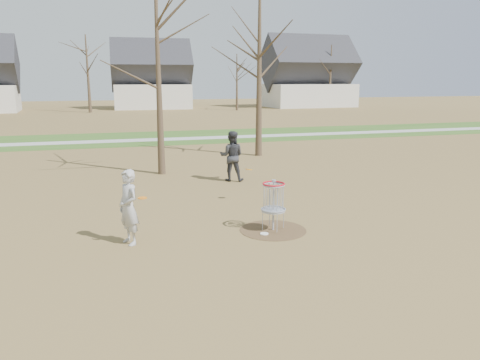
% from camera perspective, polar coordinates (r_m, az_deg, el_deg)
% --- Properties ---
extents(ground, '(160.00, 160.00, 0.00)m').
position_cam_1_polar(ground, '(12.70, 4.04, -6.12)').
color(ground, brown).
rests_on(ground, ground).
extents(green_band, '(160.00, 8.00, 0.01)m').
position_cam_1_polar(green_band, '(32.83, -8.51, 5.16)').
color(green_band, '#2D5119').
rests_on(green_band, ground).
extents(footpath, '(160.00, 1.50, 0.01)m').
position_cam_1_polar(footpath, '(31.84, -8.28, 4.97)').
color(footpath, '#9E9E99').
rests_on(footpath, green_band).
extents(dirt_circle, '(1.80, 1.80, 0.01)m').
position_cam_1_polar(dirt_circle, '(12.70, 4.04, -6.09)').
color(dirt_circle, '#47331E').
rests_on(dirt_circle, ground).
extents(player_standing, '(0.69, 0.80, 1.86)m').
position_cam_1_polar(player_standing, '(11.71, -13.43, -3.26)').
color(player_standing, '#ADADAD').
rests_on(player_standing, ground).
extents(player_throwing, '(1.17, 1.05, 1.99)m').
position_cam_1_polar(player_throwing, '(18.52, -1.02, 2.94)').
color(player_throwing, '#2E2F32').
rests_on(player_throwing, ground).
extents(disc_grounded, '(0.22, 0.22, 0.02)m').
position_cam_1_polar(disc_grounded, '(12.35, 2.98, -6.55)').
color(disc_grounded, white).
rests_on(disc_grounded, dirt_circle).
extents(discs_in_play, '(3.89, 3.45, 0.15)m').
position_cam_1_polar(discs_in_play, '(13.43, -4.15, -0.10)').
color(discs_in_play, orange).
rests_on(discs_in_play, ground).
extents(disc_golf_basket, '(0.64, 0.64, 1.35)m').
position_cam_1_polar(disc_golf_basket, '(12.44, 4.11, -2.12)').
color(disc_golf_basket, '#9EA3AD').
rests_on(disc_golf_basket, ground).
extents(bare_trees, '(52.62, 44.98, 9.00)m').
position_cam_1_polar(bare_trees, '(47.50, -8.93, 13.77)').
color(bare_trees, '#382B1E').
rests_on(bare_trees, ground).
extents(houses_row, '(56.51, 10.01, 7.26)m').
position_cam_1_polar(houses_row, '(64.44, -8.47, 11.74)').
color(houses_row, silver).
rests_on(houses_row, ground).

